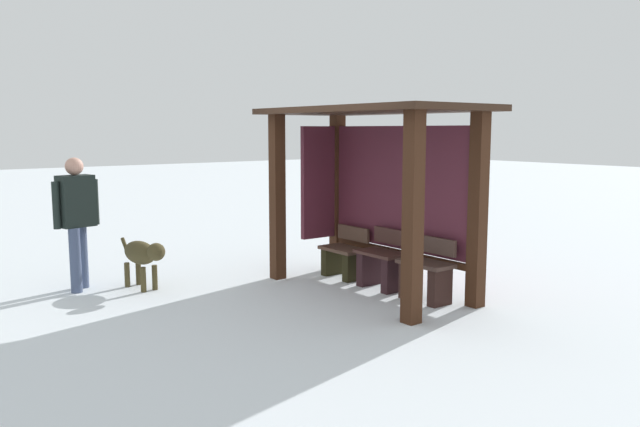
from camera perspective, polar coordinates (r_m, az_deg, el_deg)
name	(u,v)px	position (r m, az deg, el deg)	size (l,w,h in m)	color
ground_plane	(368,291)	(8.15, 4.35, -7.00)	(60.00, 60.00, 0.00)	silver
bus_shelter	(375,165)	(8.10, 4.98, 4.35)	(3.04, 1.53, 2.33)	#3B2113
bench_left_inside	(344,257)	(8.81, 2.22, -3.95)	(0.67, 0.40, 0.71)	brown
bench_center_inside	(382,264)	(8.24, 5.65, -4.59)	(0.67, 0.40, 0.77)	#422722
bench_right_inside	(426,275)	(7.70, 9.58, -5.48)	(0.67, 0.36, 0.76)	#442F28
person_walking	(77,213)	(8.57, -21.15, 0.02)	(0.37, 0.61, 1.70)	black
dog	(143,255)	(8.44, -15.75, -3.60)	(0.94, 0.37, 0.65)	#463D22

